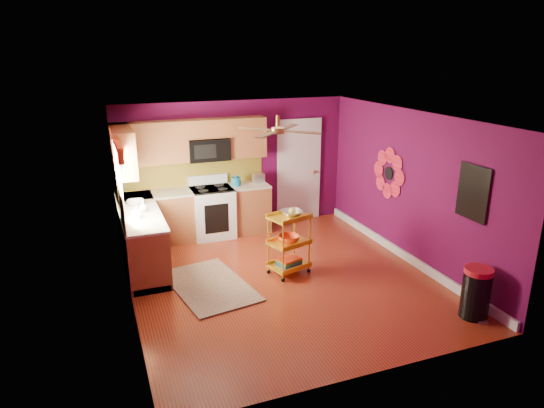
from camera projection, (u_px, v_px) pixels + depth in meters
name	position (u px, v px, depth m)	size (l,w,h in m)	color
ground	(282.00, 279.00, 7.54)	(5.00, 5.00, 0.00)	maroon
room_envelope	(284.00, 177.00, 7.05)	(4.54, 5.04, 2.52)	#590A3E
lower_cabinets	(173.00, 225.00, 8.57)	(2.81, 2.31, 0.94)	brown
electric_range	(212.00, 212.00, 9.14)	(0.76, 0.66, 1.13)	white
upper_cabinetry	(171.00, 145.00, 8.50)	(2.80, 2.30, 1.26)	brown
left_window	(118.00, 167.00, 7.19)	(0.08, 1.35, 1.08)	white
panel_door	(299.00, 172.00, 9.88)	(0.95, 0.11, 2.15)	white
right_wall_art	(423.00, 181.00, 7.55)	(0.04, 2.74, 1.04)	black
ceiling_fan	(278.00, 130.00, 7.02)	(1.01, 1.01, 0.26)	#BF8C3F
shag_rug	(210.00, 285.00, 7.29)	(1.02, 1.66, 0.02)	#331A11
rolling_cart	(289.00, 241.00, 7.56)	(0.69, 0.59, 1.08)	gold
trash_can	(476.00, 293.00, 6.36)	(0.47, 0.47, 0.70)	black
teal_kettle	(236.00, 181.00, 9.15)	(0.18, 0.18, 0.21)	#136992
toaster	(258.00, 178.00, 9.35)	(0.22, 0.15, 0.18)	beige
soap_bottle_a	(137.00, 212.00, 7.37)	(0.09, 0.09, 0.20)	#EA3F72
soap_bottle_b	(143.00, 206.00, 7.69)	(0.13, 0.13, 0.17)	white
counter_dish	(136.00, 202.00, 8.06)	(0.28, 0.28, 0.07)	white
counter_cup	(136.00, 214.00, 7.46)	(0.12, 0.12, 0.09)	white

